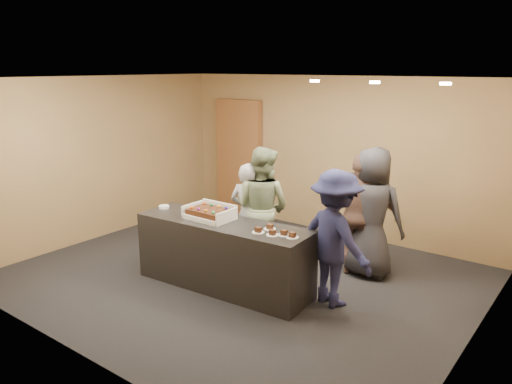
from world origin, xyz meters
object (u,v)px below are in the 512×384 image
at_px(storage_cabinet, 239,158).
at_px(person_brown_extra, 360,215).
at_px(person_dark_suit, 372,213).
at_px(cake_box, 211,215).
at_px(person_server_grey, 248,216).
at_px(person_navy_man, 335,239).
at_px(plate_stack, 164,207).
at_px(person_sage_man, 262,208).
at_px(serving_counter, 224,255).
at_px(sheet_cake, 209,212).

bearing_deg(storage_cabinet, person_brown_extra, -22.29).
distance_m(storage_cabinet, person_dark_suit, 3.59).
bearing_deg(cake_box, person_server_grey, 85.94).
xyz_separation_m(person_navy_man, person_dark_suit, (-0.02, 1.08, 0.06)).
height_order(plate_stack, person_brown_extra, person_brown_extra).
bearing_deg(person_sage_man, serving_counter, 88.31).
distance_m(plate_stack, person_brown_extra, 2.75).
bearing_deg(serving_counter, person_brown_extra, 47.03).
height_order(person_sage_man, person_navy_man, person_sage_man).
distance_m(person_brown_extra, person_dark_suit, 0.16).
xyz_separation_m(person_server_grey, person_navy_man, (1.57, -0.31, 0.08)).
bearing_deg(person_server_grey, serving_counter, 93.05).
relative_size(person_server_grey, person_brown_extra, 0.89).
relative_size(person_server_grey, person_dark_suit, 0.85).
height_order(storage_cabinet, person_brown_extra, storage_cabinet).
bearing_deg(person_navy_man, serving_counter, 36.42).
bearing_deg(person_server_grey, person_brown_extra, -162.99).
xyz_separation_m(serving_counter, person_server_grey, (-0.18, 0.76, 0.32)).
xyz_separation_m(cake_box, person_sage_man, (0.21, 0.87, -0.06)).
relative_size(cake_box, plate_stack, 4.24).
height_order(sheet_cake, plate_stack, sheet_cake).
distance_m(cake_box, person_dark_suit, 2.20).
bearing_deg(person_sage_man, plate_stack, 36.97).
bearing_deg(person_dark_suit, sheet_cake, 40.62).
bearing_deg(person_brown_extra, person_dark_suit, -179.88).
xyz_separation_m(storage_cabinet, person_sage_man, (1.96, -1.91, -0.24)).
bearing_deg(person_dark_suit, person_navy_man, 88.01).
height_order(storage_cabinet, person_sage_man, storage_cabinet).
relative_size(plate_stack, person_navy_man, 0.09).
distance_m(cake_box, person_sage_man, 0.89).
xyz_separation_m(person_server_grey, person_dark_suit, (1.55, 0.77, 0.14)).
distance_m(sheet_cake, person_dark_suit, 2.22).
xyz_separation_m(cake_box, person_navy_man, (1.62, 0.43, -0.10)).
relative_size(storage_cabinet, person_dark_suit, 1.23).
height_order(serving_counter, sheet_cake, sheet_cake).
height_order(serving_counter, person_brown_extra, person_brown_extra).
height_order(plate_stack, person_dark_suit, person_dark_suit).
relative_size(person_brown_extra, person_dark_suit, 0.95).
height_order(person_brown_extra, person_dark_suit, person_dark_suit).
relative_size(person_sage_man, person_dark_suit, 0.97).
height_order(sheet_cake, person_sage_man, person_sage_man).
height_order(person_sage_man, person_dark_suit, person_dark_suit).
relative_size(serving_counter, person_brown_extra, 1.40).
xyz_separation_m(plate_stack, person_sage_man, (1.06, 0.90, -0.04)).
bearing_deg(person_sage_man, person_brown_extra, -157.70).
xyz_separation_m(serving_counter, person_navy_man, (1.39, 0.45, 0.39)).
bearing_deg(plate_stack, storage_cabinet, 107.72).
bearing_deg(person_server_grey, plate_stack, 30.38).
distance_m(serving_counter, person_server_grey, 0.85).
bearing_deg(person_brown_extra, plate_stack, 15.78).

